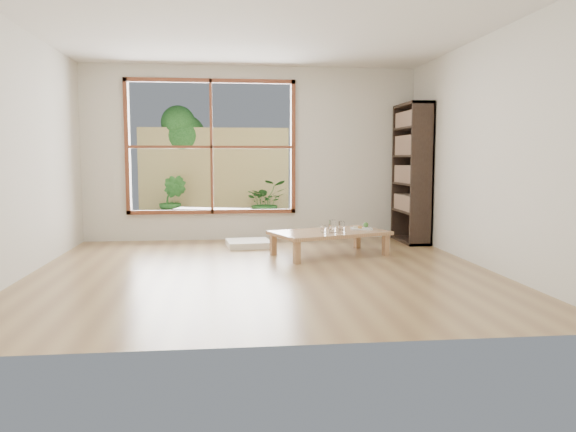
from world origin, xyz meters
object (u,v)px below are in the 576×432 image
low_table (329,234)px  garden_bench (213,212)px  bookshelf (412,173)px  food_tray (362,228)px

low_table → garden_bench: garden_bench is taller
bookshelf → garden_bench: size_ratio=1.57×
bookshelf → garden_bench: bearing=157.4°
bookshelf → food_tray: size_ratio=6.75×
food_tray → garden_bench: 2.87m
low_table → garden_bench: 2.70m
bookshelf → garden_bench: bookshelf is taller
bookshelf → food_tray: bookshelf is taller
low_table → bookshelf: bearing=15.6°
food_tray → garden_bench: size_ratio=0.23×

